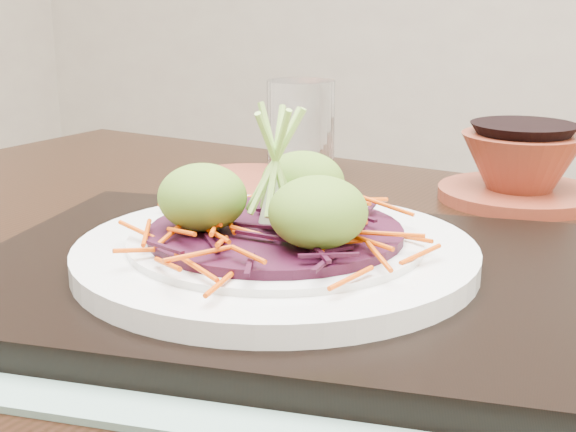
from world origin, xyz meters
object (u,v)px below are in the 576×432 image
at_px(terracotta_side_plate, 249,184).
at_px(water_glass, 301,129).
at_px(dining_table, 293,384).
at_px(terracotta_bowl_set, 520,171).
at_px(serving_tray, 276,277).
at_px(white_plate, 276,252).

height_order(terracotta_side_plate, water_glass, water_glass).
xyz_separation_m(dining_table, terracotta_side_plate, (-0.16, 0.22, 0.11)).
bearing_deg(terracotta_bowl_set, terracotta_side_plate, -163.49).
bearing_deg(water_glass, serving_tray, -67.36).
relative_size(dining_table, serving_tray, 2.93).
bearing_deg(terracotta_side_plate, dining_table, -53.70).
height_order(white_plate, terracotta_bowl_set, terracotta_bowl_set).
bearing_deg(dining_table, serving_tray, -70.50).
relative_size(dining_table, terracotta_bowl_set, 6.22).
bearing_deg(terracotta_bowl_set, white_plate, -106.33).
relative_size(water_glass, terracotta_bowl_set, 0.54).
bearing_deg(white_plate, dining_table, 103.66).
bearing_deg(terracotta_side_plate, water_glass, 73.38).
distance_m(dining_table, terracotta_side_plate, 0.29).
height_order(serving_tray, white_plate, white_plate).
bearing_deg(white_plate, water_glass, 112.64).
bearing_deg(serving_tray, water_glass, 101.64).
xyz_separation_m(serving_tray, terracotta_bowl_set, (0.11, 0.36, 0.02)).
height_order(dining_table, water_glass, water_glass).
bearing_deg(serving_tray, terracotta_bowl_set, 62.68).
height_order(serving_tray, water_glass, water_glass).
height_order(dining_table, terracotta_side_plate, terracotta_side_plate).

